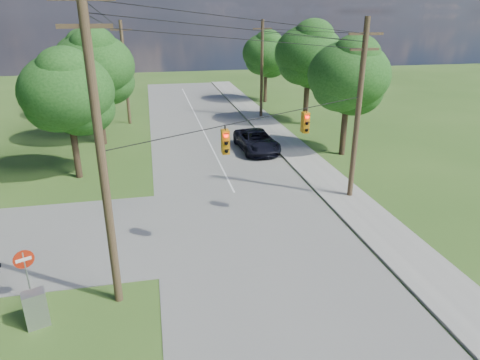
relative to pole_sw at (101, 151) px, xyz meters
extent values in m
plane|color=#31551C|center=(4.60, -0.40, -6.23)|extent=(140.00, 140.00, 0.00)
cube|color=gray|center=(6.60, 4.60, -6.21)|extent=(10.00, 100.00, 0.03)
cube|color=#A9A79E|center=(13.30, 4.60, -6.17)|extent=(2.60, 100.00, 0.12)
cylinder|color=brown|center=(0.00, 0.00, -0.23)|extent=(0.32, 0.32, 12.00)
cube|color=brown|center=(0.00, 0.00, 4.07)|extent=(1.70, 0.12, 0.14)
cylinder|color=brown|center=(13.50, 7.60, -0.98)|extent=(0.32, 0.32, 10.50)
cube|color=brown|center=(13.50, 7.60, 3.37)|extent=(2.00, 0.12, 0.14)
cube|color=brown|center=(13.50, 7.60, 2.57)|extent=(1.70, 0.12, 0.14)
cylinder|color=brown|center=(13.50, 29.60, -1.23)|extent=(0.32, 0.32, 10.00)
cube|color=brown|center=(13.50, 29.60, 2.87)|extent=(2.00, 0.12, 0.14)
cylinder|color=brown|center=(-0.40, 29.60, -1.23)|extent=(0.32, 0.32, 10.00)
cube|color=brown|center=(-0.40, 29.60, 2.87)|extent=(2.00, 0.12, 0.14)
cylinder|color=black|center=(6.75, 3.80, 4.12)|extent=(13.52, 7.63, 1.53)
cylinder|color=black|center=(6.75, 3.80, 3.72)|extent=(13.52, 7.63, 1.53)
cylinder|color=black|center=(6.75, 3.80, 3.32)|extent=(13.52, 7.63, 1.53)
cylinder|color=black|center=(13.50, 18.60, 3.12)|extent=(0.03, 22.00, 0.53)
cylinder|color=black|center=(-0.20, 14.80, 3.87)|extent=(0.43, 29.60, 2.03)
cylinder|color=black|center=(13.50, 18.60, 2.72)|extent=(0.03, 22.00, 0.53)
cylinder|color=black|center=(-0.20, 14.80, 3.47)|extent=(0.43, 29.60, 2.03)
cylinder|color=black|center=(6.75, 3.80, -0.03)|extent=(13.52, 7.63, 0.04)
cube|color=#C87F0B|center=(4.86, 2.62, -0.75)|extent=(0.32, 0.22, 1.05)
sphere|color=#FF0C05|center=(4.86, 2.48, -0.40)|extent=(0.17, 0.17, 0.17)
cube|color=#C87F0B|center=(4.86, 2.86, -0.75)|extent=(0.32, 0.22, 1.05)
sphere|color=#FF0C05|center=(4.86, 3.00, -0.40)|extent=(0.17, 0.17, 0.17)
cube|color=#C87F0B|center=(9.45, 5.20, -0.75)|extent=(0.32, 0.22, 1.05)
sphere|color=#FF0C05|center=(9.45, 5.06, -0.40)|extent=(0.17, 0.17, 0.17)
cube|color=#C87F0B|center=(9.45, 5.44, -0.75)|extent=(0.32, 0.22, 1.05)
sphere|color=#FF0C05|center=(9.45, 5.58, -0.40)|extent=(0.17, 0.17, 0.17)
cylinder|color=#452F22|center=(-3.40, 14.60, -4.65)|extent=(0.45, 0.45, 3.15)
ellipsoid|color=#194414|center=(-3.40, 14.60, -0.29)|extent=(6.00, 6.00, 4.92)
cylinder|color=#452F22|center=(-2.40, 22.60, -4.48)|extent=(0.50, 0.50, 3.50)
ellipsoid|color=#194414|center=(-2.40, 22.60, 0.37)|extent=(6.40, 6.40, 5.25)
cylinder|color=#452F22|center=(-4.40, 32.60, -4.57)|extent=(0.48, 0.47, 3.32)
ellipsoid|color=#194414|center=(-4.40, 32.60, 0.04)|extent=(6.00, 6.00, 4.92)
cylinder|color=#452F22|center=(16.60, 15.60, -4.57)|extent=(0.48, 0.48, 3.32)
ellipsoid|color=#194414|center=(16.60, 15.60, 0.04)|extent=(6.20, 6.20, 5.08)
cylinder|color=#452F22|center=(17.10, 25.60, -4.39)|extent=(0.52, 0.52, 3.67)
ellipsoid|color=#194414|center=(17.10, 25.60, 0.70)|extent=(6.60, 6.60, 5.41)
cylinder|color=#452F22|center=(16.10, 37.60, -4.65)|extent=(0.45, 0.45, 3.15)
ellipsoid|color=#194414|center=(16.10, 37.60, -0.29)|extent=(5.80, 5.80, 4.76)
imported|color=black|center=(10.10, 17.91, -5.37)|extent=(3.01, 6.07, 1.65)
cube|color=#979A9C|center=(-2.81, -0.90, -5.52)|extent=(0.92, 0.79, 1.41)
cylinder|color=#979A9C|center=(-3.36, 0.60, -5.11)|extent=(0.06, 0.06, 2.24)
cylinder|color=#A71F0B|center=(-3.36, 0.60, -4.29)|extent=(0.72, 0.35, 0.77)
cube|color=white|center=(-3.36, 0.57, -4.29)|extent=(0.52, 0.26, 0.13)
camera|label=1|loc=(1.82, -14.82, 4.50)|focal=32.00mm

